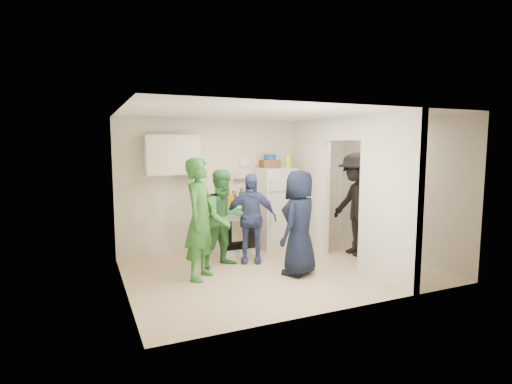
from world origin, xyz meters
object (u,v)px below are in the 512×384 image
at_px(wicker_basket, 270,164).
at_px(person_green_left, 200,219).
at_px(person_denim, 250,218).
at_px(stove, 232,229).
at_px(person_green_center, 224,218).
at_px(fridge, 275,208).
at_px(person_nook, 357,204).
at_px(yellow_cup_stack_top, 288,161).
at_px(person_navy, 299,223).
at_px(blue_bowl, 270,157).

bearing_deg(wicker_basket, person_green_left, -144.65).
bearing_deg(person_denim, stove, 117.48).
xyz_separation_m(stove, person_green_center, (-0.43, -0.79, 0.37)).
xyz_separation_m(fridge, wicker_basket, (-0.10, 0.05, 0.87)).
distance_m(wicker_basket, person_green_center, 1.69).
xyz_separation_m(person_green_center, person_nook, (2.47, -0.29, 0.13)).
distance_m(yellow_cup_stack_top, person_green_center, 1.90).
relative_size(wicker_basket, person_green_center, 0.22).
xyz_separation_m(person_denim, person_nook, (1.98, -0.34, 0.17)).
bearing_deg(yellow_cup_stack_top, wicker_basket, 154.89).
xyz_separation_m(person_green_center, person_navy, (0.93, -0.86, 0.01)).
bearing_deg(person_denim, person_navy, -40.50).
xyz_separation_m(fridge, person_green_center, (-1.33, -0.76, 0.02)).
distance_m(blue_bowl, yellow_cup_stack_top, 0.36).
relative_size(wicker_basket, person_navy, 0.21).
distance_m(fridge, person_denim, 1.10).
distance_m(person_green_left, person_navy, 1.53).
bearing_deg(wicker_basket, person_navy, -99.88).
bearing_deg(person_nook, yellow_cup_stack_top, -134.77).
bearing_deg(person_green_left, stove, 1.61).
relative_size(fridge, person_green_left, 0.86).
relative_size(yellow_cup_stack_top, person_denim, 0.16).
bearing_deg(blue_bowl, stove, -178.55).
bearing_deg(wicker_basket, stove, -178.55).
relative_size(stove, person_green_center, 0.55).
relative_size(blue_bowl, person_green_center, 0.15).
distance_m(fridge, person_nook, 1.56).
height_order(yellow_cup_stack_top, person_denim, yellow_cup_stack_top).
bearing_deg(person_navy, fridge, -138.11).
distance_m(yellow_cup_stack_top, person_denim, 1.54).
xyz_separation_m(wicker_basket, blue_bowl, (0.00, 0.00, 0.13)).
xyz_separation_m(wicker_basket, person_green_center, (-1.23, -0.81, -0.84)).
xyz_separation_m(wicker_basket, person_green_left, (-1.76, -1.25, -0.74)).
height_order(stove, fridge, fridge).
bearing_deg(fridge, person_green_center, -150.23).
relative_size(person_green_center, person_navy, 0.99).
xyz_separation_m(person_green_left, person_denim, (1.02, 0.49, -0.15)).
xyz_separation_m(wicker_basket, person_nook, (1.24, -1.10, -0.71)).
bearing_deg(person_nook, person_green_center, -95.61).
xyz_separation_m(stove, person_nook, (2.03, -1.08, 0.50)).
distance_m(stove, person_green_left, 1.63).
height_order(stove, wicker_basket, wicker_basket).
distance_m(wicker_basket, yellow_cup_stack_top, 0.36).
height_order(fridge, blue_bowl, blue_bowl).
height_order(fridge, person_denim, fridge).
distance_m(wicker_basket, person_nook, 1.80).
xyz_separation_m(blue_bowl, person_nook, (1.24, -1.10, -0.84)).
bearing_deg(person_nook, person_denim, -98.62).
distance_m(stove, person_denim, 0.81).
height_order(yellow_cup_stack_top, person_green_left, person_green_left).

